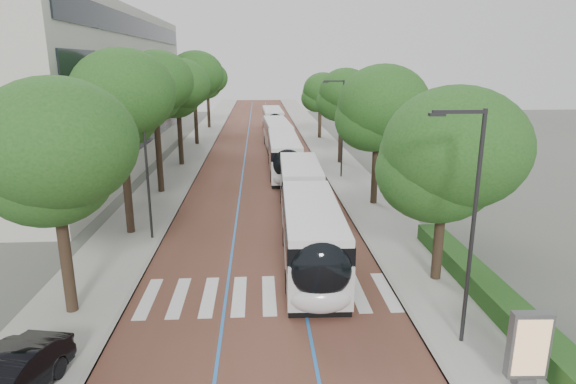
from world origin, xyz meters
name	(u,v)px	position (x,y,z in m)	size (l,w,h in m)	color
ground	(265,307)	(0.00, 0.00, 0.00)	(160.00, 160.00, 0.00)	#51544C
road	(260,144)	(0.00, 40.00, 0.01)	(11.00, 140.00, 0.02)	brown
sidewalk_left	(197,144)	(-7.50, 40.00, 0.06)	(4.00, 140.00, 0.12)	#9B9892
sidewalk_right	(322,143)	(7.50, 40.00, 0.06)	(4.00, 140.00, 0.12)	#9B9892
kerb_left	(213,144)	(-5.60, 40.00, 0.06)	(0.20, 140.00, 0.14)	gray
kerb_right	(306,143)	(5.60, 40.00, 0.06)	(0.20, 140.00, 0.14)	gray
zebra_crossing	(269,295)	(0.20, 1.00, 0.03)	(10.55, 3.60, 0.01)	silver
lane_line_left	(247,144)	(-1.60, 40.00, 0.02)	(0.12, 126.00, 0.01)	blue
lane_line_right	(273,144)	(1.60, 40.00, 0.02)	(0.12, 126.00, 0.01)	blue
office_building	(43,91)	(-19.47, 28.00, 7.00)	(18.11, 40.00, 14.00)	#B2B0A5
hedge	(487,289)	(9.10, 0.00, 0.52)	(1.20, 14.00, 0.80)	#1F4919
streetlight_near	(469,212)	(6.62, -3.00, 4.82)	(1.82, 0.20, 8.00)	#28282A
streetlight_far	(341,121)	(6.62, 22.00, 4.82)	(1.82, 0.20, 8.00)	#28282A
lamp_post_left	(147,167)	(-6.10, 8.00, 4.12)	(0.14, 0.14, 8.00)	#28282A
trees_left	(174,91)	(-7.50, 26.17, 7.03)	(6.32, 60.48, 10.24)	black
trees_right	(364,112)	(7.70, 18.06, 5.89)	(6.03, 47.50, 8.83)	black
lead_bus	(306,212)	(2.36, 7.31, 1.63)	(3.07, 18.46, 3.20)	black
bus_queued_0	(284,156)	(2.05, 23.81, 1.62)	(2.58, 12.41, 3.20)	silver
bus_queued_1	(278,136)	(1.96, 35.53, 1.62)	(3.00, 12.49, 3.20)	silver
bus_queued_2	(273,121)	(1.88, 50.06, 1.62)	(2.77, 12.44, 3.20)	silver
ad_panel	(528,349)	(7.63, -5.53, 1.40)	(1.19, 0.48, 2.45)	#59595B
parked_car	(5,383)	(-7.28, -5.46, 0.86)	(1.57, 4.50, 1.48)	black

